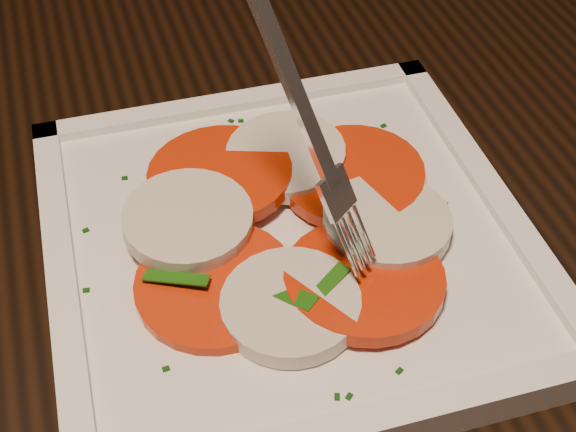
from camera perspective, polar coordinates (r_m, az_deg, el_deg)
table at (r=0.57m, az=-1.21°, el=-4.78°), size 1.24×0.86×0.75m
plate at (r=0.45m, az=-0.00°, el=-2.04°), size 0.28×0.28×0.01m
caprese_salad at (r=0.43m, az=-0.01°, el=-0.58°), size 0.21×0.22×0.02m
fork at (r=0.37m, az=-0.34°, el=8.15°), size 0.07×0.09×0.16m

